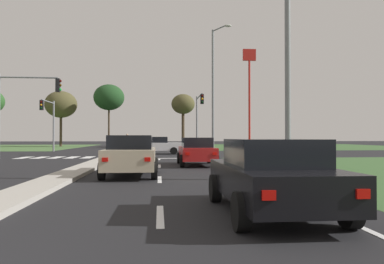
{
  "coord_description": "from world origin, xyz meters",
  "views": [
    {
      "loc": [
        3.48,
        -2.9,
        1.52
      ],
      "look_at": [
        7.08,
        36.68,
        2.07
      ],
      "focal_mm": 34.04,
      "sensor_mm": 36.0,
      "label": 1
    }
  ],
  "objects_px": {
    "traffic_signal_far_left": "(49,116)",
    "traffic_signal_near_left": "(21,101)",
    "treeline_third": "(109,98)",
    "traffic_signal_far_right": "(199,112)",
    "car_black_near": "(271,175)",
    "treeline_second": "(61,105)",
    "car_navy_seventh": "(123,142)",
    "street_lamp_second": "(214,85)",
    "car_red_fourth": "(197,151)",
    "car_beige_second": "(131,155)",
    "street_lamp_near": "(292,46)",
    "treeline_fourth": "(183,105)",
    "pedestrian_at_median": "(127,140)",
    "fastfood_pole_sign": "(249,77)",
    "car_grey_sixth": "(119,142)",
    "car_white_fifth": "(158,145)"
  },
  "relations": [
    {
      "from": "traffic_signal_far_left",
      "to": "traffic_signal_near_left",
      "type": "relative_size",
      "value": 0.9
    },
    {
      "from": "traffic_signal_far_left",
      "to": "treeline_third",
      "type": "bearing_deg",
      "value": 81.23
    },
    {
      "from": "traffic_signal_far_right",
      "to": "car_black_near",
      "type": "bearing_deg",
      "value": -93.56
    },
    {
      "from": "traffic_signal_far_left",
      "to": "treeline_second",
      "type": "distance_m",
      "value": 23.33
    },
    {
      "from": "treeline_second",
      "to": "car_navy_seventh",
      "type": "bearing_deg",
      "value": -5.84
    },
    {
      "from": "traffic_signal_near_left",
      "to": "street_lamp_second",
      "type": "relative_size",
      "value": 0.56
    },
    {
      "from": "traffic_signal_near_left",
      "to": "car_black_near",
      "type": "bearing_deg",
      "value": -58.46
    },
    {
      "from": "car_red_fourth",
      "to": "street_lamp_second",
      "type": "relative_size",
      "value": 0.4
    },
    {
      "from": "street_lamp_second",
      "to": "treeline_second",
      "type": "bearing_deg",
      "value": 123.92
    },
    {
      "from": "car_beige_second",
      "to": "street_lamp_second",
      "type": "xyz_separation_m",
      "value": [
        5.69,
        15.78,
        5.05
      ]
    },
    {
      "from": "street_lamp_near",
      "to": "treeline_fourth",
      "type": "bearing_deg",
      "value": 91.1
    },
    {
      "from": "car_beige_second",
      "to": "pedestrian_at_median",
      "type": "distance_m",
      "value": 26.77
    },
    {
      "from": "car_beige_second",
      "to": "car_red_fourth",
      "type": "bearing_deg",
      "value": 58.7
    },
    {
      "from": "traffic_signal_far_left",
      "to": "fastfood_pole_sign",
      "type": "xyz_separation_m",
      "value": [
        23.51,
        11.29,
        6.15
      ]
    },
    {
      "from": "car_black_near",
      "to": "fastfood_pole_sign",
      "type": "xyz_separation_m",
      "value": [
        10.21,
        42.14,
        9.05
      ]
    },
    {
      "from": "pedestrian_at_median",
      "to": "treeline_fourth",
      "type": "relative_size",
      "value": 0.21
    },
    {
      "from": "car_red_fourth",
      "to": "traffic_signal_near_left",
      "type": "bearing_deg",
      "value": 149.5
    },
    {
      "from": "treeline_third",
      "to": "pedestrian_at_median",
      "type": "bearing_deg",
      "value": -75.92
    },
    {
      "from": "street_lamp_near",
      "to": "treeline_fourth",
      "type": "distance_m",
      "value": 45.61
    },
    {
      "from": "treeline_fourth",
      "to": "car_beige_second",
      "type": "bearing_deg",
      "value": -96.43
    },
    {
      "from": "traffic_signal_near_left",
      "to": "traffic_signal_far_right",
      "type": "bearing_deg",
      "value": 39.65
    },
    {
      "from": "traffic_signal_far_right",
      "to": "street_lamp_second",
      "type": "height_order",
      "value": "street_lamp_second"
    },
    {
      "from": "street_lamp_near",
      "to": "car_beige_second",
      "type": "bearing_deg",
      "value": 162.82
    },
    {
      "from": "car_navy_seventh",
      "to": "street_lamp_second",
      "type": "xyz_separation_m",
      "value": [
        10.35,
        -29.38,
        5.06
      ]
    },
    {
      "from": "car_grey_sixth",
      "to": "treeline_fourth",
      "type": "bearing_deg",
      "value": -149.73
    },
    {
      "from": "pedestrian_at_median",
      "to": "fastfood_pole_sign",
      "type": "xyz_separation_m",
      "value": [
        15.96,
        8.2,
        8.61
      ]
    },
    {
      "from": "car_navy_seventh",
      "to": "traffic_signal_near_left",
      "type": "relative_size",
      "value": 0.77
    },
    {
      "from": "treeline_second",
      "to": "treeline_fourth",
      "type": "height_order",
      "value": "treeline_second"
    },
    {
      "from": "car_black_near",
      "to": "street_lamp_second",
      "type": "height_order",
      "value": "street_lamp_second"
    },
    {
      "from": "car_red_fourth",
      "to": "traffic_signal_far_right",
      "type": "distance_m",
      "value": 18.62
    },
    {
      "from": "car_red_fourth",
      "to": "street_lamp_near",
      "type": "bearing_deg",
      "value": -68.64
    },
    {
      "from": "treeline_second",
      "to": "car_beige_second",
      "type": "bearing_deg",
      "value": -72.28
    },
    {
      "from": "car_beige_second",
      "to": "traffic_signal_far_left",
      "type": "relative_size",
      "value": 0.78
    },
    {
      "from": "car_black_near",
      "to": "car_red_fourth",
      "type": "relative_size",
      "value": 1.01
    },
    {
      "from": "car_navy_seventh",
      "to": "pedestrian_at_median",
      "type": "xyz_separation_m",
      "value": [
        2.21,
        -18.5,
        0.4
      ]
    },
    {
      "from": "treeline_second",
      "to": "traffic_signal_far_left",
      "type": "bearing_deg",
      "value": -78.1
    },
    {
      "from": "street_lamp_second",
      "to": "fastfood_pole_sign",
      "type": "distance_m",
      "value": 20.99
    },
    {
      "from": "car_black_near",
      "to": "pedestrian_at_median",
      "type": "xyz_separation_m",
      "value": [
        -5.75,
        33.94,
        0.44
      ]
    },
    {
      "from": "car_red_fourth",
      "to": "pedestrian_at_median",
      "type": "xyz_separation_m",
      "value": [
        -5.55,
        21.54,
        0.43
      ]
    },
    {
      "from": "car_red_fourth",
      "to": "fastfood_pole_sign",
      "type": "bearing_deg",
      "value": 70.7
    },
    {
      "from": "treeline_fourth",
      "to": "treeline_third",
      "type": "bearing_deg",
      "value": 178.31
    },
    {
      "from": "pedestrian_at_median",
      "to": "treeline_third",
      "type": "xyz_separation_m",
      "value": [
        -4.38,
        17.46,
        6.6
      ]
    },
    {
      "from": "car_white_fifth",
      "to": "street_lamp_second",
      "type": "xyz_separation_m",
      "value": [
        4.73,
        -2.52,
        5.07
      ]
    },
    {
      "from": "treeline_second",
      "to": "treeline_third",
      "type": "relative_size",
      "value": 0.91
    },
    {
      "from": "street_lamp_near",
      "to": "treeline_fourth",
      "type": "height_order",
      "value": "street_lamp_near"
    },
    {
      "from": "traffic_signal_near_left",
      "to": "pedestrian_at_median",
      "type": "relative_size",
      "value": 3.41
    },
    {
      "from": "street_lamp_second",
      "to": "treeline_second",
      "type": "distance_m",
      "value": 36.66
    },
    {
      "from": "pedestrian_at_median",
      "to": "fastfood_pole_sign",
      "type": "relative_size",
      "value": 0.13
    },
    {
      "from": "car_red_fourth",
      "to": "car_black_near",
      "type": "bearing_deg",
      "value": -89.07
    },
    {
      "from": "car_white_fifth",
      "to": "treeline_fourth",
      "type": "xyz_separation_m",
      "value": [
        3.97,
        25.47,
        5.93
      ]
    }
  ]
}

